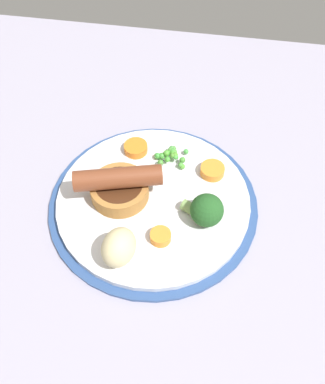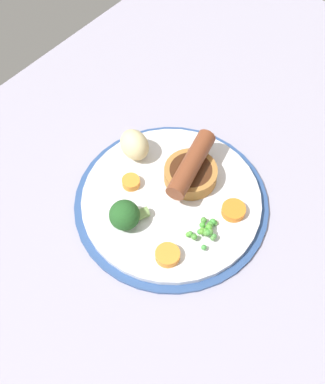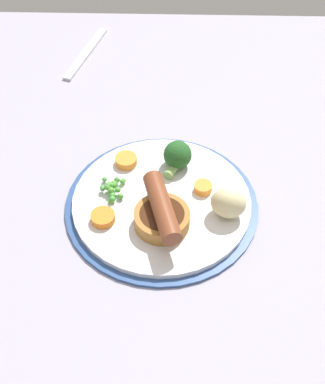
% 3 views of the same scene
% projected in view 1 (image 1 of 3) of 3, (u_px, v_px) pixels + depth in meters
% --- Properties ---
extents(dining_table, '(1.10, 0.80, 0.03)m').
position_uv_depth(dining_table, '(156.00, 198.00, 0.62)').
color(dining_table, '#9E99AD').
rests_on(dining_table, ground).
extents(dinner_plate, '(0.29, 0.29, 0.01)m').
position_uv_depth(dinner_plate, '(153.00, 202.00, 0.59)').
color(dinner_plate, '#2D4C84').
rests_on(dinner_plate, dining_table).
extents(sausage_pudding, '(0.12, 0.08, 0.05)m').
position_uv_depth(sausage_pudding, '(119.00, 186.00, 0.57)').
color(sausage_pudding, '#AD7538').
rests_on(sausage_pudding, dinner_plate).
extents(pea_pile, '(0.05, 0.04, 0.02)m').
position_uv_depth(pea_pile, '(170.00, 155.00, 0.62)').
color(pea_pile, green).
rests_on(pea_pile, dinner_plate).
extents(broccoli_floret_near, '(0.06, 0.04, 0.04)m').
position_uv_depth(broccoli_floret_near, '(206.00, 210.00, 0.54)').
color(broccoli_floret_near, '#235623').
rests_on(broccoli_floret_near, dinner_plate).
extents(potato_chunk_0, '(0.05, 0.06, 0.05)m').
position_uv_depth(potato_chunk_0, '(119.00, 247.00, 0.51)').
color(potato_chunk_0, beige).
rests_on(potato_chunk_0, dinner_plate).
extents(carrot_slice_1, '(0.04, 0.04, 0.01)m').
position_uv_depth(carrot_slice_1, '(161.00, 236.00, 0.54)').
color(carrot_slice_1, orange).
rests_on(carrot_slice_1, dinner_plate).
extents(carrot_slice_2, '(0.05, 0.05, 0.01)m').
position_uv_depth(carrot_slice_2, '(212.00, 170.00, 0.60)').
color(carrot_slice_2, orange).
rests_on(carrot_slice_2, dinner_plate).
extents(carrot_slice_4, '(0.05, 0.05, 0.01)m').
position_uv_depth(carrot_slice_4, '(136.00, 148.00, 0.63)').
color(carrot_slice_4, orange).
rests_on(carrot_slice_4, dinner_plate).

